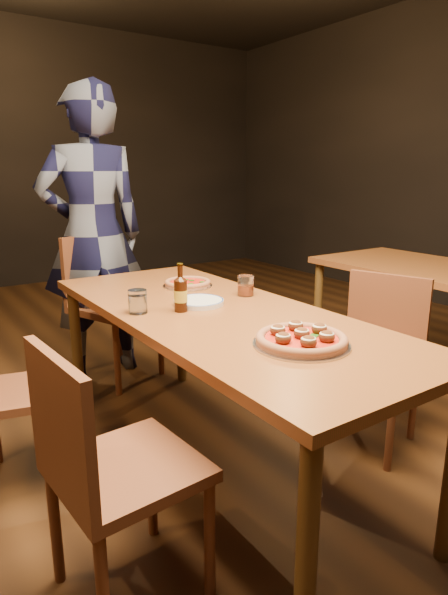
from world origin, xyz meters
TOP-DOWN VIEW (x-y plane):
  - ground at (0.00, 0.00)m, footprint 9.00×9.00m
  - room_shell at (0.00, 0.00)m, footprint 9.00×9.00m
  - table_main at (0.00, 0.00)m, footprint 0.80×2.00m
  - chair_main_nw at (-0.63, -0.44)m, footprint 0.45×0.45m
  - chair_main_sw at (-0.73, 0.39)m, footprint 0.47×0.47m
  - chair_main_e at (0.73, -0.26)m, footprint 0.52×0.52m
  - chair_end at (0.02, 1.22)m, footprint 0.59×0.59m
  - pizza_meatball at (-0.00, -0.53)m, footprint 0.34×0.34m
  - pizza_margherita at (0.13, 0.48)m, footprint 0.26×0.26m
  - plate_stack at (-0.01, 0.14)m, footprint 0.23×0.23m
  - beer_bottle at (-0.14, 0.08)m, footprint 0.06×0.06m
  - water_glass at (-0.30, 0.16)m, footprint 0.08×0.08m
  - amber_glass at (0.26, 0.15)m, footprint 0.08×0.08m
  - diner at (-0.04, 1.41)m, footprint 0.73×0.53m

SIDE VIEW (x-z plane):
  - ground at x=0.00m, z-range 0.00..0.00m
  - chair_main_sw at x=-0.73m, z-range 0.00..0.84m
  - chair_main_e at x=0.73m, z-range 0.00..0.88m
  - chair_main_nw at x=-0.63m, z-range 0.00..0.90m
  - chair_end at x=0.02m, z-range 0.00..0.98m
  - table_main at x=0.00m, z-range 0.30..1.05m
  - plate_stack at x=-0.01m, z-range 0.75..0.77m
  - pizza_margherita at x=0.13m, z-range 0.75..0.78m
  - pizza_meatball at x=0.00m, z-range 0.74..0.80m
  - amber_glass at x=0.26m, z-range 0.75..0.85m
  - water_glass at x=-0.30m, z-range 0.75..0.85m
  - beer_bottle at x=-0.14m, z-range 0.72..0.93m
  - diner at x=-0.04m, z-range 0.00..1.88m
  - room_shell at x=0.00m, z-range -2.64..6.36m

